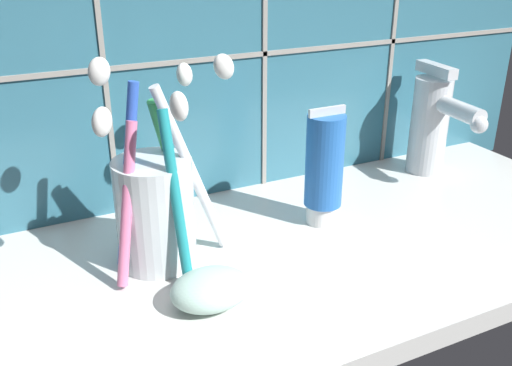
{
  "coord_description": "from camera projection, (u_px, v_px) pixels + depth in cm",
  "views": [
    {
      "loc": [
        -25.97,
        -40.04,
        29.24
      ],
      "look_at": [
        -5.76,
        1.37,
        8.76
      ],
      "focal_mm": 40.0,
      "sensor_mm": 36.0,
      "label": 1
    }
  ],
  "objects": [
    {
      "name": "soap_bar",
      "position": [
        210.0,
        289.0,
        0.45
      ],
      "size": [
        6.48,
        5.22,
        2.81
      ],
      "primitive_type": "ellipsoid",
      "color": "silver",
      "rests_on": "sink_counter"
    },
    {
      "name": "sink_counter",
      "position": [
        316.0,
        251.0,
        0.55
      ],
      "size": [
        68.29,
        30.27,
        2.0
      ],
      "primitive_type": "cube",
      "color": "silver",
      "rests_on": "ground"
    },
    {
      "name": "toothpaste_tube",
      "position": [
        324.0,
        168.0,
        0.56
      ],
      "size": [
        3.94,
        3.75,
        12.08
      ],
      "color": "white",
      "rests_on": "sink_counter"
    },
    {
      "name": "tile_wall_backsplash",
      "position": [
        247.0,
        1.0,
        0.59
      ],
      "size": [
        78.29,
        1.72,
        45.21
      ],
      "color": "#336B7F",
      "rests_on": "ground"
    },
    {
      "name": "toothbrush_cup",
      "position": [
        156.0,
        204.0,
        0.49
      ],
      "size": [
        13.3,
        11.85,
        18.68
      ],
      "color": "silver",
      "rests_on": "sink_counter"
    },
    {
      "name": "sink_faucet",
      "position": [
        433.0,
        122.0,
        0.67
      ],
      "size": [
        4.44,
        12.01,
        13.17
      ],
      "rotation": [
        0.0,
        0.0,
        -1.65
      ],
      "color": "silver",
      "rests_on": "sink_counter"
    }
  ]
}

